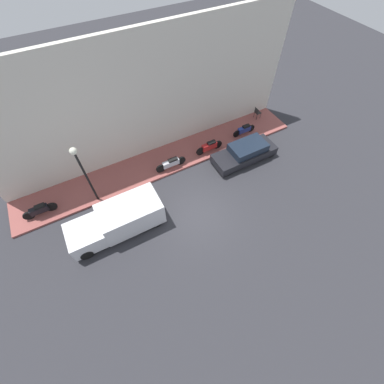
# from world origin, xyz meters

# --- Properties ---
(ground_plane) EXTENTS (60.00, 60.00, 0.00)m
(ground_plane) POSITION_xyz_m (0.00, 0.00, 0.00)
(ground_plane) COLOR #2D2D33
(sidewalk) EXTENTS (2.58, 19.35, 0.15)m
(sidewalk) POSITION_xyz_m (4.76, 0.00, 0.07)
(sidewalk) COLOR #934C47
(sidewalk) RESTS_ON ground_plane
(building_facade) EXTENTS (0.30, 19.35, 7.83)m
(building_facade) POSITION_xyz_m (6.20, 0.00, 3.91)
(building_facade) COLOR silver
(building_facade) RESTS_ON ground_plane
(parked_car) EXTENTS (1.64, 4.37, 1.25)m
(parked_car) POSITION_xyz_m (2.40, -4.93, 0.60)
(parked_car) COLOR black
(parked_car) RESTS_ON ground_plane
(delivery_van) EXTENTS (1.89, 5.05, 1.68)m
(delivery_van) POSITION_xyz_m (1.30, 4.24, 0.86)
(delivery_van) COLOR silver
(delivery_van) RESTS_ON ground_plane
(motorcycle_red) EXTENTS (0.30, 1.99, 0.80)m
(motorcycle_red) POSITION_xyz_m (4.04, -3.15, 0.58)
(motorcycle_red) COLOR #B21E1E
(motorcycle_red) RESTS_ON sidewalk
(motorcycle_black) EXTENTS (0.30, 1.85, 0.78)m
(motorcycle_black) POSITION_xyz_m (4.23, 7.90, 0.57)
(motorcycle_black) COLOR black
(motorcycle_black) RESTS_ON sidewalk
(scooter_silver) EXTENTS (0.30, 2.08, 0.76)m
(scooter_silver) POSITION_xyz_m (3.89, -0.17, 0.57)
(scooter_silver) COLOR #B7B7BF
(scooter_silver) RESTS_ON sidewalk
(motorcycle_blue) EXTENTS (0.30, 1.82, 0.72)m
(motorcycle_blue) POSITION_xyz_m (4.36, -6.27, 0.54)
(motorcycle_blue) COLOR navy
(motorcycle_blue) RESTS_ON sidewalk
(streetlamp) EXTENTS (0.38, 0.38, 4.18)m
(streetlamp) POSITION_xyz_m (3.76, 4.80, 3.10)
(streetlamp) COLOR black
(streetlamp) RESTS_ON sidewalk
(cafe_chair) EXTENTS (0.40, 0.40, 0.89)m
(cafe_chair) POSITION_xyz_m (5.40, -8.17, 0.67)
(cafe_chair) COLOR #262626
(cafe_chair) RESTS_ON sidewalk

